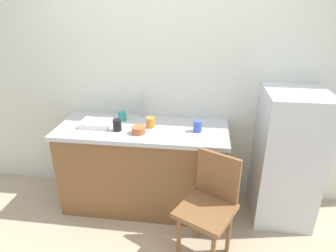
% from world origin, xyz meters
% --- Properties ---
extents(back_wall, '(4.80, 0.10, 2.56)m').
position_xyz_m(back_wall, '(0.00, 1.00, 1.28)').
color(back_wall, silver).
rests_on(back_wall, ground_plane).
extents(cabinet_base, '(1.57, 0.60, 0.83)m').
position_xyz_m(cabinet_base, '(-0.18, 0.65, 0.42)').
color(cabinet_base, brown).
rests_on(cabinet_base, ground_plane).
extents(countertop, '(1.61, 0.64, 0.04)m').
position_xyz_m(countertop, '(-0.18, 0.65, 0.85)').
color(countertop, '#B7B7BC').
rests_on(countertop, cabinet_base).
extents(faucet, '(0.02, 0.02, 0.25)m').
position_xyz_m(faucet, '(-0.24, 0.90, 1.00)').
color(faucet, '#B7B7BC').
rests_on(faucet, countertop).
extents(refrigerator, '(0.53, 0.57, 1.27)m').
position_xyz_m(refrigerator, '(1.16, 0.67, 0.63)').
color(refrigerator, silver).
rests_on(refrigerator, ground_plane).
extents(chair, '(0.54, 0.54, 0.89)m').
position_xyz_m(chair, '(0.46, 0.09, 0.50)').
color(chair, brown).
rests_on(chair, ground_plane).
extents(dish_tray, '(0.28, 0.20, 0.05)m').
position_xyz_m(dish_tray, '(-0.62, 0.63, 0.90)').
color(dish_tray, white).
rests_on(dish_tray, countertop).
extents(terracotta_bowl, '(0.12, 0.12, 0.06)m').
position_xyz_m(terracotta_bowl, '(-0.19, 0.52, 0.90)').
color(terracotta_bowl, '#B25B33').
rests_on(terracotta_bowl, countertop).
extents(cup_teal, '(0.08, 0.08, 0.08)m').
position_xyz_m(cup_teal, '(-0.42, 0.80, 0.91)').
color(cup_teal, teal).
rests_on(cup_teal, countertop).
extents(cup_black, '(0.08, 0.08, 0.11)m').
position_xyz_m(cup_black, '(-0.39, 0.55, 0.93)').
color(cup_black, black).
rests_on(cup_black, countertop).
extents(cup_orange, '(0.08, 0.08, 0.10)m').
position_xyz_m(cup_orange, '(-0.11, 0.67, 0.92)').
color(cup_orange, orange).
rests_on(cup_orange, countertop).
extents(cup_blue, '(0.08, 0.08, 0.11)m').
position_xyz_m(cup_blue, '(0.33, 0.63, 0.92)').
color(cup_blue, blue).
rests_on(cup_blue, countertop).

